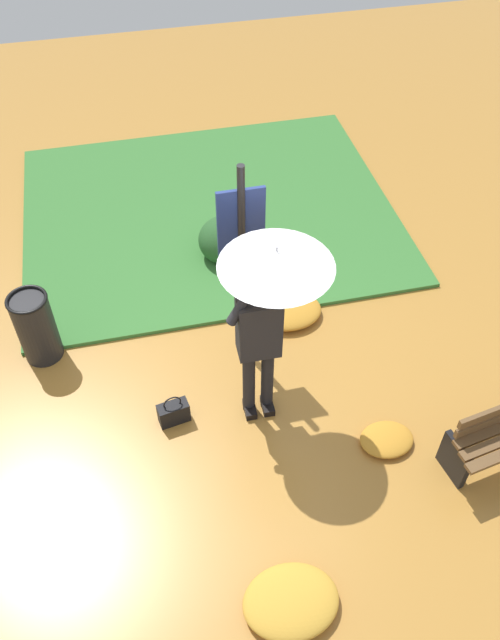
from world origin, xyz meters
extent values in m
plane|color=#B27A33|center=(0.00, 0.00, 0.00)|extent=(18.00, 18.00, 0.00)
cube|color=#387533|center=(0.25, 3.04, 0.03)|extent=(4.80, 4.00, 0.05)
cylinder|color=black|center=(0.06, -0.16, 0.43)|extent=(0.12, 0.12, 0.86)
cylinder|color=black|center=(0.24, -0.16, 0.43)|extent=(0.12, 0.12, 0.86)
cube|color=black|center=(0.06, -0.20, 0.04)|extent=(0.11, 0.22, 0.08)
cube|color=black|center=(0.24, -0.20, 0.04)|extent=(0.11, 0.22, 0.08)
cube|color=#232328|center=(0.15, -0.16, 1.18)|extent=(0.38, 0.25, 0.64)
sphere|color=beige|center=(0.15, -0.16, 1.64)|extent=(0.20, 0.20, 0.20)
ellipsoid|color=black|center=(0.15, -0.16, 1.67)|extent=(0.20, 0.20, 0.15)
cylinder|color=#232328|center=(-0.06, -0.19, 1.39)|extent=(0.18, 0.13, 0.18)
cylinder|color=#232328|center=(-0.02, -0.20, 1.48)|extent=(0.24, 0.11, 0.33)
cube|color=black|center=(0.06, -0.18, 1.62)|extent=(0.07, 0.02, 0.14)
cylinder|color=#232328|center=(0.32, -0.16, 1.42)|extent=(0.11, 0.10, 0.09)
cylinder|color=#232328|center=(0.30, -0.15, 1.51)|extent=(0.10, 0.09, 0.23)
cylinder|color=#A5A5AD|center=(0.29, -0.14, 1.83)|extent=(0.02, 0.02, 0.41)
cone|color=silver|center=(0.29, -0.14, 1.92)|extent=(0.96, 0.96, 0.16)
sphere|color=#A5A5AD|center=(0.29, -0.14, 2.03)|extent=(0.02, 0.02, 0.02)
cylinder|color=black|center=(0.18, 0.63, 1.15)|extent=(0.07, 0.07, 2.30)
cube|color=navy|center=(0.18, 0.64, 1.70)|extent=(0.44, 0.04, 0.70)
cube|color=silver|center=(0.18, 0.66, 1.70)|extent=(0.38, 0.01, 0.64)
cube|color=black|center=(-0.68, -0.14, 0.12)|extent=(0.32, 0.19, 0.24)
torus|color=black|center=(-0.68, -0.14, 0.28)|extent=(0.18, 0.05, 0.18)
cube|color=black|center=(1.71, -1.28, 0.22)|extent=(0.12, 0.36, 0.44)
cylinder|color=black|center=(-1.91, 1.02, 0.40)|extent=(0.40, 0.40, 0.80)
torus|color=black|center=(-1.91, 1.02, 0.82)|extent=(0.42, 0.42, 0.04)
ellipsoid|color=#285628|center=(0.28, 2.12, 0.28)|extent=(0.62, 0.62, 0.56)
ellipsoid|color=#1E421E|center=(0.46, 2.02, 0.19)|extent=(0.37, 0.37, 0.37)
ellipsoid|color=#C68428|center=(1.25, -0.85, 0.06)|extent=(0.52, 0.41, 0.11)
ellipsoid|color=gold|center=(-0.04, -2.10, 0.08)|extent=(0.77, 0.62, 0.17)
ellipsoid|color=#C68428|center=(0.78, 0.98, 0.08)|extent=(0.75, 0.60, 0.17)
camera|label=1|loc=(-0.77, -3.87, 5.32)|focal=36.45mm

